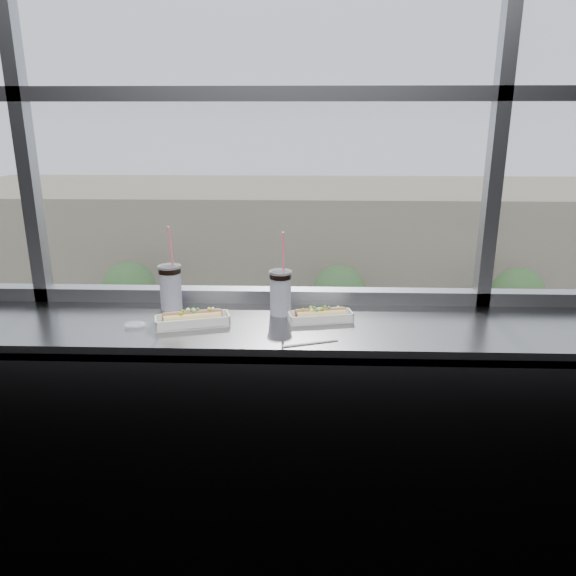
{
  "coord_description": "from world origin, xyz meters",
  "views": [
    {
      "loc": [
        0.21,
        -0.93,
        1.92
      ],
      "look_at": [
        0.14,
        1.23,
        1.25
      ],
      "focal_mm": 35.0,
      "sensor_mm": 36.0,
      "label": 1
    }
  ],
  "objects_px": {
    "tree_right": "(518,294)",
    "loose_straw": "(311,343)",
    "car_near_c": "(253,440)",
    "pedestrian_c": "(414,325)",
    "wrapper": "(135,324)",
    "car_far_c": "(530,358)",
    "pedestrian_a": "(209,331)",
    "pedestrian_d": "(488,335)",
    "soda_cup_left": "(171,285)",
    "pedestrian_b": "(283,324)",
    "car_near_d": "(507,448)",
    "tree_center": "(339,292)",
    "car_far_b": "(329,357)",
    "tree_left": "(129,289)",
    "car_far_a": "(142,352)",
    "soda_cup_right": "(280,290)",
    "hotdog_tray_left": "(192,319)",
    "hotdog_tray_right": "(321,315)"
  },
  "relations": [
    {
      "from": "tree_right",
      "to": "loose_straw",
      "type": "bearing_deg",
      "value": -112.6
    },
    {
      "from": "car_near_c",
      "to": "pedestrian_c",
      "type": "relative_size",
      "value": 3.24
    },
    {
      "from": "wrapper",
      "to": "car_far_c",
      "type": "height_order",
      "value": "wrapper"
    },
    {
      "from": "pedestrian_a",
      "to": "pedestrian_d",
      "type": "height_order",
      "value": "pedestrian_d"
    },
    {
      "from": "soda_cup_left",
      "to": "pedestrian_b",
      "type": "relative_size",
      "value": 0.2
    },
    {
      "from": "soda_cup_left",
      "to": "tree_right",
      "type": "bearing_deg",
      "value": 66.08
    },
    {
      "from": "loose_straw",
      "to": "car_near_d",
      "type": "bearing_deg",
      "value": 46.46
    },
    {
      "from": "loose_straw",
      "to": "pedestrian_c",
      "type": "bearing_deg",
      "value": 58.65
    },
    {
      "from": "pedestrian_c",
      "to": "tree_center",
      "type": "distance_m",
      "value": 5.05
    },
    {
      "from": "car_far_b",
      "to": "car_near_c",
      "type": "bearing_deg",
      "value": 157.97
    },
    {
      "from": "soda_cup_left",
      "to": "tree_left",
      "type": "distance_m",
      "value": 31.02
    },
    {
      "from": "car_far_a",
      "to": "pedestrian_b",
      "type": "height_order",
      "value": "car_far_a"
    },
    {
      "from": "soda_cup_right",
      "to": "pedestrian_d",
      "type": "relative_size",
      "value": 0.16
    },
    {
      "from": "hotdog_tray_left",
      "to": "soda_cup_right",
      "type": "height_order",
      "value": "soda_cup_right"
    },
    {
      "from": "car_near_d",
      "to": "pedestrian_c",
      "type": "height_order",
      "value": "pedestrian_c"
    },
    {
      "from": "soda_cup_left",
      "to": "tree_center",
      "type": "distance_m",
      "value": 29.61
    },
    {
      "from": "pedestrian_d",
      "to": "tree_left",
      "type": "height_order",
      "value": "tree_left"
    },
    {
      "from": "car_near_c",
      "to": "hotdog_tray_right",
      "type": "bearing_deg",
      "value": -176.04
    },
    {
      "from": "car_near_c",
      "to": "tree_center",
      "type": "height_order",
      "value": "tree_center"
    },
    {
      "from": "pedestrian_c",
      "to": "car_far_b",
      "type": "bearing_deg",
      "value": -48.06
    },
    {
      "from": "loose_straw",
      "to": "car_near_c",
      "type": "distance_m",
      "value": 19.91
    },
    {
      "from": "soda_cup_right",
      "to": "car_far_a",
      "type": "bearing_deg",
      "value": 109.1
    },
    {
      "from": "hotdog_tray_left",
      "to": "soda_cup_right",
      "type": "bearing_deg",
      "value": 8.32
    },
    {
      "from": "soda_cup_right",
      "to": "loose_straw",
      "type": "xyz_separation_m",
      "value": [
        0.13,
        -0.33,
        -0.1
      ]
    },
    {
      "from": "loose_straw",
      "to": "pedestrian_b",
      "type": "bearing_deg",
      "value": 73.59
    },
    {
      "from": "wrapper",
      "to": "soda_cup_left",
      "type": "bearing_deg",
      "value": 67.34
    },
    {
      "from": "loose_straw",
      "to": "wrapper",
      "type": "relative_size",
      "value": 2.26
    },
    {
      "from": "soda_cup_right",
      "to": "car_near_c",
      "type": "bearing_deg",
      "value": 96.53
    },
    {
      "from": "tree_left",
      "to": "pedestrian_d",
      "type": "bearing_deg",
      "value": -2.8
    },
    {
      "from": "car_far_b",
      "to": "pedestrian_b",
      "type": "distance_m",
      "value": 5.39
    },
    {
      "from": "car_near_d",
      "to": "pedestrian_d",
      "type": "xyz_separation_m",
      "value": [
        2.65,
        11.0,
        0.12
      ]
    },
    {
      "from": "car_far_c",
      "to": "pedestrian_d",
      "type": "distance_m",
      "value": 3.22
    },
    {
      "from": "pedestrian_a",
      "to": "car_near_d",
      "type": "bearing_deg",
      "value": 139.32
    },
    {
      "from": "hotdog_tray_right",
      "to": "tree_right",
      "type": "xyz_separation_m",
      "value": [
        11.82,
        28.25,
        -8.92
      ]
    },
    {
      "from": "pedestrian_d",
      "to": "car_near_c",
      "type": "bearing_deg",
      "value": -47.75
    },
    {
      "from": "hotdog_tray_left",
      "to": "pedestrian_c",
      "type": "distance_m",
      "value": 31.73
    },
    {
      "from": "car_far_c",
      "to": "car_far_a",
      "type": "relative_size",
      "value": 0.98
    },
    {
      "from": "hotdog_tray_left",
      "to": "pedestrian_b",
      "type": "xyz_separation_m",
      "value": [
        -0.91,
        29.07,
        -11.14
      ]
    },
    {
      "from": "car_far_b",
      "to": "pedestrian_c",
      "type": "xyz_separation_m",
      "value": [
        5.15,
        4.62,
        0.05
      ]
    },
    {
      "from": "tree_center",
      "to": "car_far_b",
      "type": "bearing_deg",
      "value": -99.21
    },
    {
      "from": "car_far_a",
      "to": "car_near_c",
      "type": "bearing_deg",
      "value": -145.43
    },
    {
      "from": "pedestrian_c",
      "to": "tree_right",
      "type": "height_order",
      "value": "tree_right"
    },
    {
      "from": "hotdog_tray_right",
      "to": "car_far_b",
      "type": "distance_m",
      "value": 26.71
    },
    {
      "from": "tree_center",
      "to": "car_far_c",
      "type": "bearing_deg",
      "value": -22.9
    },
    {
      "from": "wrapper",
      "to": "tree_center",
      "type": "distance_m",
      "value": 29.8
    },
    {
      "from": "pedestrian_c",
      "to": "tree_center",
      "type": "xyz_separation_m",
      "value": [
        -4.5,
        -0.62,
        2.22
      ]
    },
    {
      "from": "hotdog_tray_right",
      "to": "pedestrian_a",
      "type": "relative_size",
      "value": 0.13
    },
    {
      "from": "hotdog_tray_left",
      "to": "soda_cup_left",
      "type": "xyz_separation_m",
      "value": [
        -0.13,
        0.2,
        0.08
      ]
    },
    {
      "from": "hotdog_tray_left",
      "to": "car_near_c",
      "type": "bearing_deg",
      "value": 79.99
    },
    {
      "from": "tree_right",
      "to": "soda_cup_right",
      "type": "bearing_deg",
      "value": -113.05
    }
  ]
}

